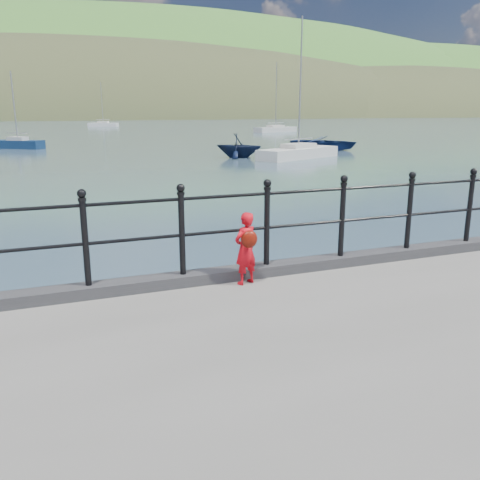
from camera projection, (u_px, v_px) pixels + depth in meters
name	position (u px, v px, depth m)	size (l,w,h in m)	color
ground	(223.00, 342.00, 7.32)	(600.00, 600.00, 0.00)	#2D4251
kerb	(226.00, 274.00, 6.91)	(60.00, 0.30, 0.15)	#28282B
railing	(226.00, 220.00, 6.72)	(18.11, 0.11, 1.20)	black
far_shore	(134.00, 165.00, 242.52)	(830.00, 200.00, 156.00)	#333A21
child	(246.00, 248.00, 6.64)	(0.41, 0.36, 0.97)	red
launch_blue	(324.00, 143.00, 41.73)	(3.88, 5.43, 1.12)	#122350
launch_navy	(239.00, 146.00, 34.73)	(2.70, 3.13, 1.65)	black
sailboat_deep	(103.00, 125.00, 96.65)	(5.78, 3.85, 8.35)	silver
sailboat_port	(18.00, 145.00, 42.88)	(4.32, 3.55, 6.47)	navy
sailboat_far	(276.00, 130.00, 73.98)	(7.24, 4.05, 9.90)	beige
sailboat_near	(298.00, 153.00, 34.46)	(6.91, 4.58, 9.22)	silver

